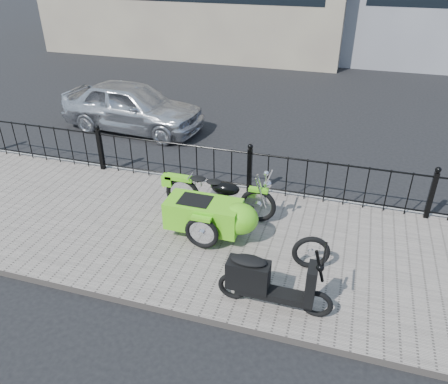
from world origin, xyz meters
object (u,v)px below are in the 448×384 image
(sedan_car, at_px, (132,106))
(spare_tire, at_px, (311,252))
(motorcycle_sidecar, at_px, (216,211))
(scooter, at_px, (267,282))

(sedan_car, bearing_deg, spare_tire, -126.38)
(motorcycle_sidecar, relative_size, scooter, 1.37)
(sedan_car, bearing_deg, motorcycle_sidecar, -134.05)
(motorcycle_sidecar, relative_size, sedan_car, 0.56)
(spare_tire, bearing_deg, sedan_car, 139.27)
(scooter, distance_m, spare_tire, 1.16)
(motorcycle_sidecar, bearing_deg, sedan_car, 131.60)
(scooter, distance_m, sedan_car, 7.83)
(motorcycle_sidecar, height_order, scooter, scooter)
(scooter, relative_size, sedan_car, 0.41)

